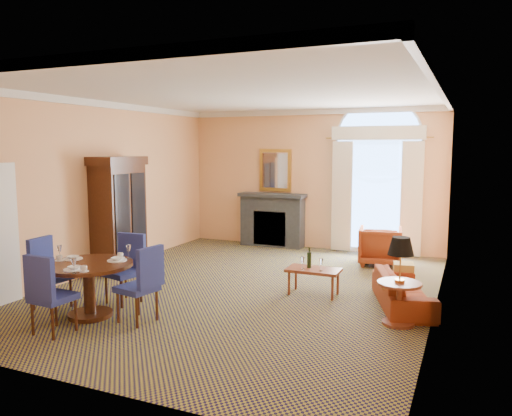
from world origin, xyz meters
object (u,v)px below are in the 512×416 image
at_px(dining_table, 89,277).
at_px(coffee_table, 313,270).
at_px(armoire, 119,216).
at_px(side_table, 400,270).
at_px(sofa, 403,290).
at_px(armchair, 380,246).

bearing_deg(dining_table, coffee_table, 41.25).
height_order(armoire, side_table, armoire).
bearing_deg(coffee_table, dining_table, -139.17).
xyz_separation_m(armoire, sofa, (5.27, -0.11, -0.80)).
bearing_deg(armchair, coffee_table, 67.72).
bearing_deg(dining_table, side_table, 19.23).
height_order(sofa, armchair, armchair).
bearing_deg(dining_table, armoire, 119.93).
distance_m(armoire, side_table, 5.41).
bearing_deg(armoire, sofa, -1.21).
height_order(dining_table, side_table, side_table).
distance_m(armoire, armchair, 5.16).
bearing_deg(armoire, armchair, 28.24).
relative_size(dining_table, armchair, 1.44).
distance_m(armoire, dining_table, 2.71).
xyz_separation_m(armoire, armchair, (4.51, 2.42, -0.66)).
relative_size(dining_table, side_table, 1.05).
relative_size(coffee_table, side_table, 0.73).
height_order(dining_table, armchair, dining_table).
xyz_separation_m(armchair, coffee_table, (-0.63, -2.50, 0.02)).
distance_m(sofa, side_table, 0.95).
bearing_deg(armoire, dining_table, -60.07).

